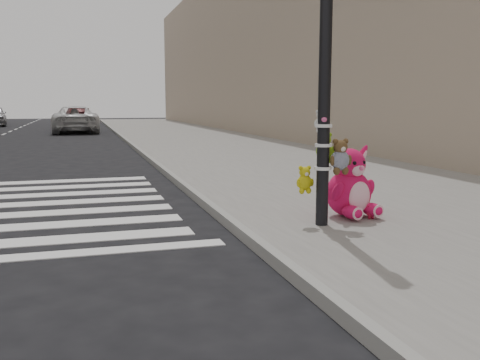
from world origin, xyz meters
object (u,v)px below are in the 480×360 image
object	(u,v)px
red_teddy	(371,212)
car_white_near	(75,119)
pink_bunny	(350,187)
signal_pole	(326,102)

from	to	relation	value
red_teddy	car_white_near	distance (m)	26.98
pink_bunny	car_white_near	xyz separation A→B (m)	(-3.87, 26.42, 0.21)
signal_pole	car_white_near	bearing A→B (deg)	97.01
signal_pole	red_teddy	bearing A→B (deg)	8.38
pink_bunny	red_teddy	world-z (taller)	pink_bunny
signal_pole	car_white_near	distance (m)	27.00
pink_bunny	red_teddy	size ratio (longest dim) A/B	5.32
red_teddy	car_white_near	xyz separation A→B (m)	(-4.06, 26.67, 0.53)
pink_bunny	car_white_near	world-z (taller)	car_white_near
signal_pole	pink_bunny	world-z (taller)	signal_pole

